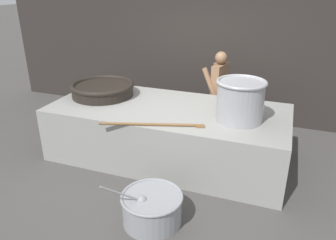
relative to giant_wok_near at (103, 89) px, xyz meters
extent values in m
plane|color=#474442|center=(1.28, -0.15, -1.01)|extent=(60.00, 60.00, 0.00)
cube|color=#2D2826|center=(1.28, 1.97, 0.89)|extent=(9.30, 0.24, 3.81)
cube|color=gray|center=(1.28, -0.15, -0.57)|extent=(3.79, 1.70, 0.89)
cylinder|color=black|center=(0.00, 0.00, -0.03)|extent=(1.06, 1.06, 0.19)
torus|color=black|center=(0.00, 0.00, 0.06)|extent=(1.11, 1.11, 0.09)
cylinder|color=#9E9EA3|center=(2.42, -0.28, 0.16)|extent=(0.66, 0.66, 0.58)
torus|color=#9E9EA3|center=(2.42, -0.28, 0.45)|extent=(0.71, 0.71, 0.05)
cylinder|color=brown|center=(1.30, -0.90, -0.11)|extent=(1.43, 0.48, 0.04)
cube|color=brown|center=(1.95, -0.70, -0.12)|extent=(0.14, 0.13, 0.02)
cylinder|color=#8C6647|center=(1.83, 0.98, -0.62)|extent=(0.12, 0.12, 0.78)
cylinder|color=#8C6647|center=(1.87, 1.14, -0.62)|extent=(0.12, 0.12, 0.78)
cube|color=#722D4C|center=(1.85, 1.06, -0.47)|extent=(0.23, 0.27, 0.51)
cube|color=#8C6647|center=(1.85, 1.06, 0.06)|extent=(0.25, 0.50, 0.58)
cylinder|color=#8C6647|center=(1.71, 0.85, 0.06)|extent=(0.33, 0.16, 0.53)
cylinder|color=#8C6647|center=(1.80, 1.31, 0.06)|extent=(0.33, 0.16, 0.53)
sphere|color=#8C6647|center=(1.85, 1.06, 0.47)|extent=(0.22, 0.22, 0.22)
cylinder|color=gray|center=(1.66, -1.76, -0.83)|extent=(0.73, 0.73, 0.37)
torus|color=gray|center=(1.66, -1.76, -0.64)|extent=(0.77, 0.77, 0.04)
cylinder|color=tan|center=(1.66, -1.76, -0.75)|extent=(0.64, 0.64, 0.09)
sphere|color=gray|center=(1.57, -1.85, -0.67)|extent=(0.13, 0.13, 0.13)
cylinder|color=gray|center=(1.40, -2.01, -0.50)|extent=(0.37, 0.36, 0.35)
camera|label=1|loc=(2.97, -4.75, 1.77)|focal=35.00mm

